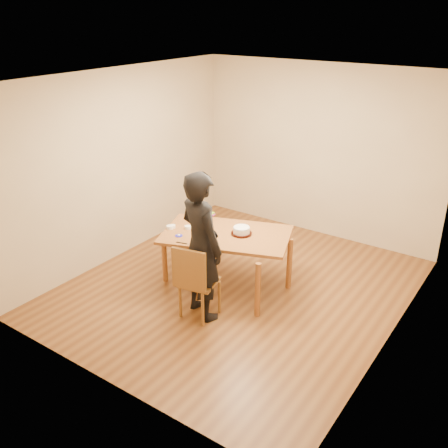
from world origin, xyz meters
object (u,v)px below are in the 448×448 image
Objects in this scene: dining_table at (226,235)px; cake at (242,230)px; dining_chair at (200,282)px; person at (201,246)px; cake_plate at (241,233)px.

dining_table is 7.55× the size of cake.
person is at bearing 78.20° from dining_chair.
cake reaches higher than dining_chair.
dining_chair is 0.22× the size of person.
person is at bearing -98.31° from dining_table.
dining_chair is at bearing -91.58° from cake.
cake is at bearing 8.24° from dining_table.
dining_table is 0.20m from cake_plate.
dining_chair is 1.46× the size of cake_plate.
person reaches higher than dining_table.
cake is (0.00, 0.00, 0.04)m from cake_plate.
dining_chair is at bearing -91.58° from cake_plate.
person is (0.15, -0.73, 0.17)m from dining_table.
person reaches higher than cake.
dining_table is 0.84m from dining_chair.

